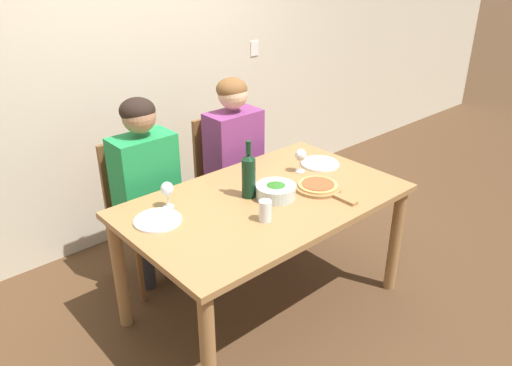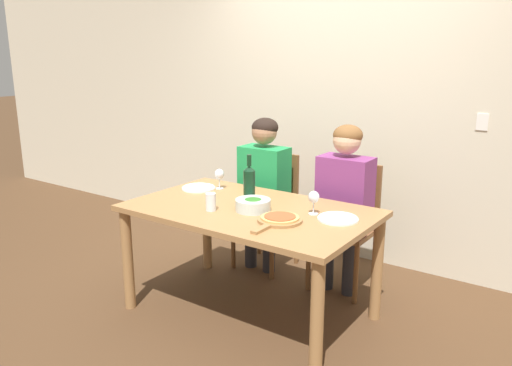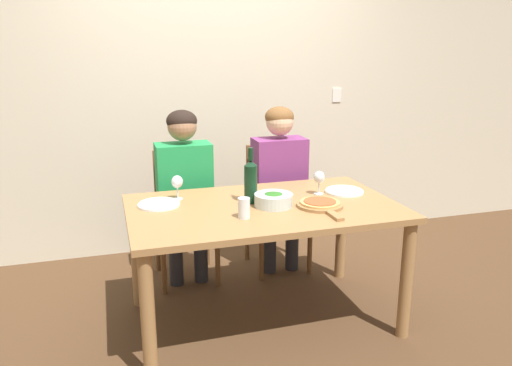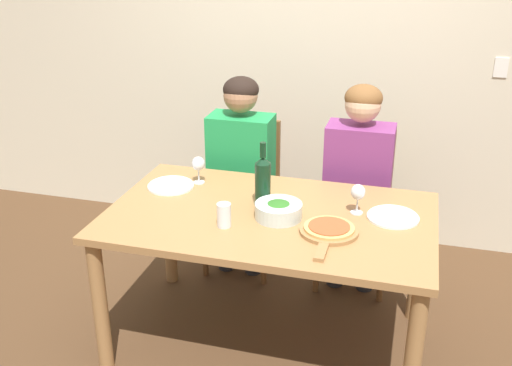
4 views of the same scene
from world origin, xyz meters
name	(u,v)px [view 3 (image 3 of 4)]	position (x,y,z in m)	size (l,w,h in m)	color
ground_plane	(263,319)	(0.00, 0.00, 0.00)	(40.00, 40.00, 0.00)	#4C331E
back_wall	(212,86)	(0.00, 1.37, 1.35)	(10.00, 0.06, 2.70)	beige
dining_table	(263,221)	(0.00, 0.00, 0.65)	(1.58, 0.95, 0.75)	#9E7042
chair_left	(183,209)	(-0.36, 0.80, 0.51)	(0.42, 0.42, 0.93)	brown
chair_right	(275,201)	(0.35, 0.80, 0.51)	(0.42, 0.42, 0.93)	brown
person_woman	(185,181)	(-0.36, 0.69, 0.75)	(0.47, 0.51, 1.24)	#28282D
person_man	(280,174)	(0.35, 0.69, 0.75)	(0.47, 0.51, 1.24)	#28282D
wine_bottle	(251,181)	(-0.06, 0.08, 0.89)	(0.08, 0.08, 0.33)	black
broccoli_bowl	(273,200)	(0.05, -0.03, 0.79)	(0.23, 0.23, 0.08)	silver
dinner_plate_left	(159,204)	(-0.59, 0.17, 0.76)	(0.25, 0.25, 0.02)	white
dinner_plate_right	(344,191)	(0.58, 0.11, 0.76)	(0.25, 0.25, 0.02)	white
pizza_on_board	(320,204)	(0.31, -0.13, 0.77)	(0.27, 0.41, 0.04)	#9E7042
wine_glass_left	(177,183)	(-0.47, 0.27, 0.85)	(0.07, 0.07, 0.15)	silver
wine_glass_right	(319,178)	(0.41, 0.12, 0.85)	(0.07, 0.07, 0.15)	silver
water_tumbler	(244,208)	(-0.17, -0.18, 0.81)	(0.07, 0.07, 0.11)	silver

